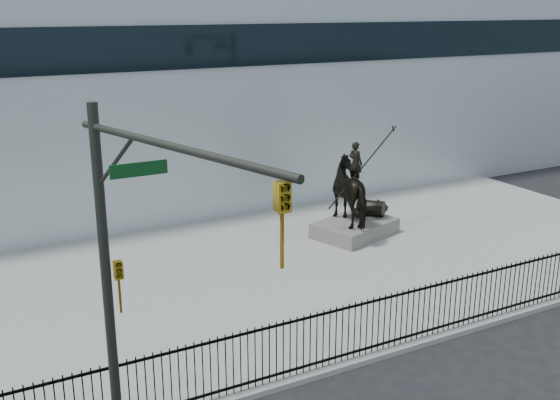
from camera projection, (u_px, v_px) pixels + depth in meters
name	position (u px, v px, depth m)	size (l,w,h in m)	color
ground	(415.00, 377.00, 15.56)	(120.00, 120.00, 0.00)	black
plaza	(277.00, 273.00, 21.44)	(30.00, 12.00, 0.15)	gray
building	(149.00, 92.00, 31.14)	(44.00, 14.00, 9.00)	silver
picket_fence	(385.00, 322.00, 16.35)	(22.10, 0.10, 1.50)	black
statue_plinth	(355.00, 228.00, 24.65)	(2.95, 2.03, 0.55)	#585551
equestrian_statue	(357.00, 191.00, 24.28)	(3.63, 2.83, 3.21)	black
traffic_signal_left	(133.00, 287.00, 10.81)	(1.52, 4.84, 7.00)	#242722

